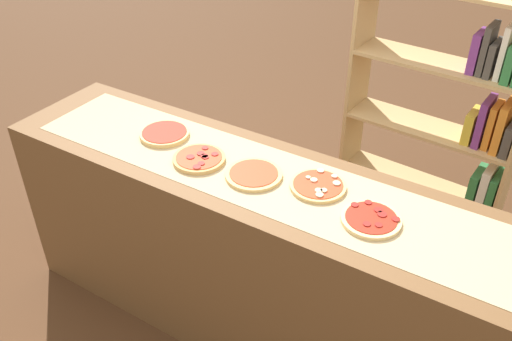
# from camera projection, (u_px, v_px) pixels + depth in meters

# --- Properties ---
(ground_plane) EXTENTS (12.00, 12.00, 0.00)m
(ground_plane) POSITION_uv_depth(u_px,v_px,m) (256.00, 324.00, 2.81)
(ground_plane) COLOR #4C2D19
(counter) EXTENTS (2.43, 0.58, 0.94)m
(counter) POSITION_uv_depth(u_px,v_px,m) (256.00, 257.00, 2.55)
(counter) COLOR brown
(counter) RESTS_ON ground_plane
(parchment_paper) EXTENTS (2.15, 0.43, 0.00)m
(parchment_paper) POSITION_uv_depth(u_px,v_px,m) (256.00, 174.00, 2.28)
(parchment_paper) COLOR tan
(parchment_paper) RESTS_ON counter
(pizza_plain_0) EXTENTS (0.23, 0.23, 0.02)m
(pizza_plain_0) POSITION_uv_depth(u_px,v_px,m) (165.00, 134.00, 2.53)
(pizza_plain_0) COLOR #DBB26B
(pizza_plain_0) RESTS_ON parchment_paper
(pizza_pepperoni_1) EXTENTS (0.23, 0.23, 0.03)m
(pizza_pepperoni_1) POSITION_uv_depth(u_px,v_px,m) (199.00, 159.00, 2.36)
(pizza_pepperoni_1) COLOR tan
(pizza_pepperoni_1) RESTS_ON parchment_paper
(pizza_plain_2) EXTENTS (0.24, 0.24, 0.02)m
(pizza_plain_2) POSITION_uv_depth(u_px,v_px,m) (254.00, 174.00, 2.27)
(pizza_plain_2) COLOR #DBB26B
(pizza_plain_2) RESTS_ON parchment_paper
(pizza_mushroom_3) EXTENTS (0.23, 0.23, 0.02)m
(pizza_mushroom_3) POSITION_uv_depth(u_px,v_px,m) (318.00, 186.00, 2.20)
(pizza_mushroom_3) COLOR #DBB26B
(pizza_mushroom_3) RESTS_ON parchment_paper
(pizza_pepperoni_4) EXTENTS (0.23, 0.23, 0.02)m
(pizza_pepperoni_4) POSITION_uv_depth(u_px,v_px,m) (371.00, 219.00, 2.03)
(pizza_pepperoni_4) COLOR #E5C17F
(pizza_pepperoni_4) RESTS_ON parchment_paper
(bookshelf) EXTENTS (0.93, 0.32, 1.50)m
(bookshelf) POSITION_uv_depth(u_px,v_px,m) (454.00, 136.00, 2.89)
(bookshelf) COLOR tan
(bookshelf) RESTS_ON ground_plane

